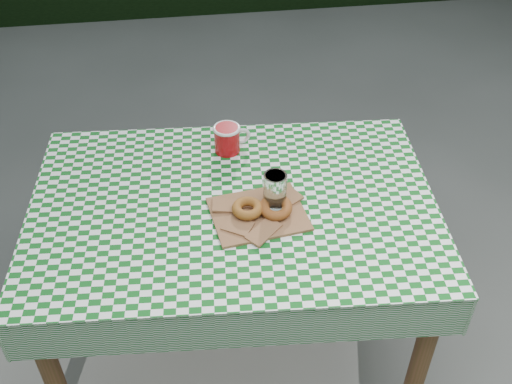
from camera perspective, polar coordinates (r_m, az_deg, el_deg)
The scene contains 8 objects.
ground at distance 2.55m, azimuth 0.60°, elevation -11.29°, with size 60.00×60.00×0.00m, color #575852.
table at distance 2.15m, azimuth -1.88°, elevation -8.67°, with size 1.23×0.82×0.75m, color brown.
tablecloth at distance 1.88m, azimuth -2.13°, elevation -1.14°, with size 1.25×0.84×0.01m, color #0C5317.
paper_bag at distance 1.83m, azimuth 0.22°, elevation -2.00°, with size 0.27×0.22×0.01m, color #986242.
bagel_front at distance 1.82m, azimuth -0.80°, elevation -1.53°, with size 0.09×0.09×0.03m, color #964F1F.
bagel_back at distance 1.82m, azimuth 1.85°, elevation -1.42°, with size 0.10×0.10×0.03m, color brown.
coffee_mug at distance 2.06m, azimuth -2.71°, elevation 4.93°, with size 0.17×0.17×0.10m, color #A50A0E, non-canonical shape.
drinking_glass at distance 1.82m, azimuth 1.77°, elevation 0.03°, with size 0.07×0.07×0.13m, color white.
Camera 1 is at (-0.24, -1.55, 2.01)m, focal length 43.05 mm.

